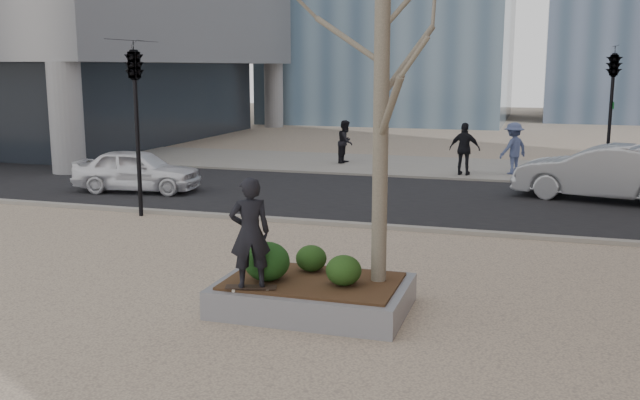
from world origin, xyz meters
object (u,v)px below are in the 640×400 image
(planter, at_px, (313,296))
(skateboard, at_px, (251,289))
(police_car, at_px, (137,170))
(skateboarder, at_px, (250,232))

(planter, bearing_deg, skateboard, -137.31)
(planter, bearing_deg, police_car, 134.18)
(skateboard, bearing_deg, police_car, 113.69)
(planter, relative_size, skateboarder, 1.77)
(skateboarder, distance_m, police_car, 12.23)
(planter, distance_m, skateboarder, 1.56)
(planter, xyz_separation_m, skateboard, (-0.77, -0.71, 0.26))
(skateboard, bearing_deg, planter, 27.14)
(planter, bearing_deg, skateboarder, -137.31)
(planter, relative_size, police_car, 0.77)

